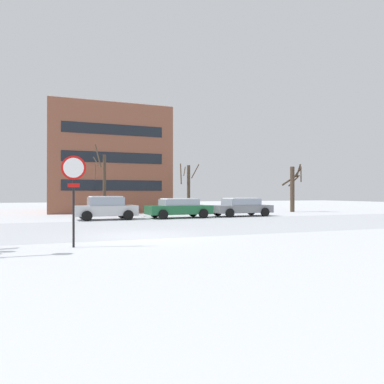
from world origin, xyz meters
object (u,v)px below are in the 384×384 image
Objects in this scene: parked_car_green at (179,208)px; parked_car_gray at (241,207)px; stop_sign at (74,183)px; parked_car_silver at (106,208)px.

parked_car_gray is at bearing 2.83° from parked_car_green.
parked_car_gray reaches higher than parked_car_green.
stop_sign reaches higher than parked_car_gray.
parked_car_gray is at bearing 44.20° from stop_sign.
stop_sign reaches higher than parked_car_green.
parked_car_gray is (12.26, 11.92, -1.31)m from stop_sign.
stop_sign is 0.72× the size of parked_car_silver.
parked_car_gray is (9.90, 0.20, -0.06)m from parked_car_silver.
parked_car_green is 0.98× the size of parked_car_gray.
stop_sign reaches higher than parked_car_silver.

